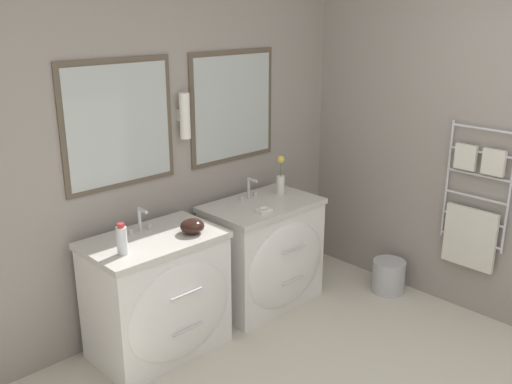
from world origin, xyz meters
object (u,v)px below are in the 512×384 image
(flower_vase, at_px, (281,179))
(vanity_right, at_px, (265,254))
(amenity_bowl, at_px, (192,226))
(toiletry_bottle, at_px, (122,240))
(waste_bin, at_px, (389,276))
(vanity_left, at_px, (160,296))

(flower_vase, bearing_deg, vanity_right, -161.66)
(vanity_right, xyz_separation_m, amenity_bowl, (-0.74, -0.08, 0.45))
(vanity_right, bearing_deg, toiletry_bottle, -177.42)
(vanity_right, bearing_deg, waste_bin, -33.91)
(vanity_left, height_order, amenity_bowl, amenity_bowl)
(vanity_right, xyz_separation_m, waste_bin, (0.84, -0.57, -0.27))
(vanity_left, xyz_separation_m, waste_bin, (1.81, -0.57, -0.27))
(waste_bin, bearing_deg, vanity_left, 162.60)
(vanity_left, bearing_deg, flower_vase, 3.83)
(amenity_bowl, bearing_deg, toiletry_bottle, 177.24)
(vanity_right, distance_m, toiletry_bottle, 1.34)
(vanity_left, height_order, vanity_right, same)
(vanity_left, relative_size, amenity_bowl, 5.52)
(vanity_right, bearing_deg, amenity_bowl, -173.85)
(toiletry_bottle, bearing_deg, vanity_right, 2.58)
(vanity_left, height_order, waste_bin, vanity_left)
(vanity_left, relative_size, waste_bin, 3.27)
(amenity_bowl, height_order, flower_vase, flower_vase)
(toiletry_bottle, height_order, waste_bin, toiletry_bottle)
(toiletry_bottle, relative_size, waste_bin, 0.73)
(amenity_bowl, relative_size, flower_vase, 0.51)
(toiletry_bottle, bearing_deg, flower_vase, 5.27)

